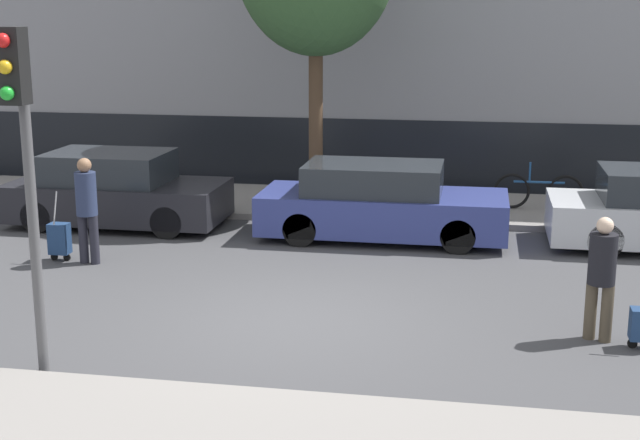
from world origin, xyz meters
TOP-DOWN VIEW (x-y plane):
  - ground_plane at (0.00, 0.00)m, footprint 80.00×80.00m
  - sidewalk_far at (0.00, 7.00)m, footprint 28.00×3.00m
  - parked_car_0 at (-4.48, 4.66)m, footprint 4.09×1.82m
  - parked_car_1 at (0.63, 4.52)m, footprint 4.41×1.75m
  - pedestrian_left at (-3.87, 2.06)m, footprint 0.35×0.34m
  - trolley_left at (-4.41, 2.12)m, footprint 0.34×0.29m
  - pedestrian_right at (3.89, -0.08)m, footprint 0.34×0.34m
  - traffic_light at (-2.48, -2.36)m, footprint 0.28×0.47m
  - parked_bicycle at (3.54, 6.95)m, footprint 1.77×0.06m

SIDE VIEW (x-z plane):
  - ground_plane at x=0.00m, z-range 0.00..0.00m
  - sidewalk_far at x=0.00m, z-range 0.00..0.12m
  - trolley_left at x=-4.41m, z-range -0.21..0.96m
  - parked_bicycle at x=3.54m, z-range 0.01..0.97m
  - parked_car_1 at x=0.63m, z-range -0.04..1.33m
  - parked_car_0 at x=-4.48m, z-range -0.05..1.37m
  - pedestrian_right at x=3.89m, z-range 0.10..1.69m
  - pedestrian_left at x=-3.87m, z-range 0.12..1.86m
  - traffic_light at x=-2.48m, z-range 0.82..4.69m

